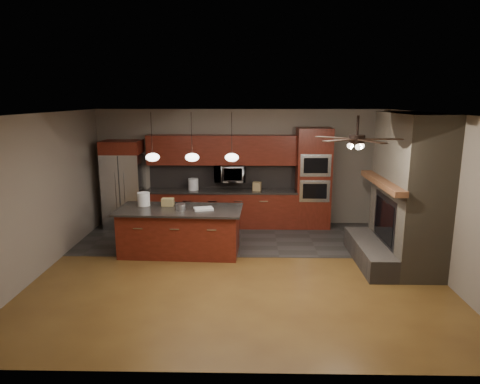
{
  "coord_description": "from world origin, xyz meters",
  "views": [
    {
      "loc": [
        0.17,
        -7.3,
        3.05
      ],
      "look_at": [
        0.01,
        0.6,
        1.32
      ],
      "focal_mm": 32.0,
      "sensor_mm": 36.0,
      "label": 1
    }
  ],
  "objects_px": {
    "kitchen_island": "(180,231)",
    "counter_box": "(257,186)",
    "counter_bucket": "(193,184)",
    "paint_can": "(181,207)",
    "paint_tray": "(203,209)",
    "oven_tower": "(313,178)",
    "white_bucket": "(144,199)",
    "cardboard_box": "(168,202)",
    "microwave": "(230,173)",
    "refrigerator": "(124,184)"
  },
  "relations": [
    {
      "from": "counter_box",
      "to": "cardboard_box",
      "type": "bearing_deg",
      "value": -127.73
    },
    {
      "from": "kitchen_island",
      "to": "counter_bucket",
      "type": "bearing_deg",
      "value": 91.33
    },
    {
      "from": "white_bucket",
      "to": "counter_box",
      "type": "height_order",
      "value": "white_bucket"
    },
    {
      "from": "white_bucket",
      "to": "paint_can",
      "type": "xyz_separation_m",
      "value": [
        0.81,
        -0.35,
        -0.07
      ]
    },
    {
      "from": "kitchen_island",
      "to": "paint_can",
      "type": "distance_m",
      "value": 0.53
    },
    {
      "from": "refrigerator",
      "to": "counter_bucket",
      "type": "relative_size",
      "value": 7.58
    },
    {
      "from": "counter_bucket",
      "to": "kitchen_island",
      "type": "bearing_deg",
      "value": -91.24
    },
    {
      "from": "microwave",
      "to": "white_bucket",
      "type": "relative_size",
      "value": 2.73
    },
    {
      "from": "microwave",
      "to": "counter_bucket",
      "type": "xyz_separation_m",
      "value": [
        -0.88,
        -0.05,
        -0.26
      ]
    },
    {
      "from": "paint_tray",
      "to": "counter_bucket",
      "type": "distance_m",
      "value": 1.98
    },
    {
      "from": "white_bucket",
      "to": "paint_can",
      "type": "bearing_deg",
      "value": -23.49
    },
    {
      "from": "kitchen_island",
      "to": "cardboard_box",
      "type": "bearing_deg",
      "value": 141.41
    },
    {
      "from": "kitchen_island",
      "to": "white_bucket",
      "type": "bearing_deg",
      "value": 165.15
    },
    {
      "from": "paint_can",
      "to": "counter_bucket",
      "type": "xyz_separation_m",
      "value": [
        -0.0,
        1.97,
        0.06
      ]
    },
    {
      "from": "white_bucket",
      "to": "microwave",
      "type": "bearing_deg",
      "value": 44.8
    },
    {
      "from": "oven_tower",
      "to": "microwave",
      "type": "height_order",
      "value": "oven_tower"
    },
    {
      "from": "paint_can",
      "to": "cardboard_box",
      "type": "bearing_deg",
      "value": 132.19
    },
    {
      "from": "paint_can",
      "to": "counter_box",
      "type": "relative_size",
      "value": 0.9
    },
    {
      "from": "kitchen_island",
      "to": "counter_bucket",
      "type": "distance_m",
      "value": 1.95
    },
    {
      "from": "paint_can",
      "to": "paint_tray",
      "type": "relative_size",
      "value": 0.52
    },
    {
      "from": "kitchen_island",
      "to": "counter_bucket",
      "type": "height_order",
      "value": "counter_bucket"
    },
    {
      "from": "refrigerator",
      "to": "kitchen_island",
      "type": "distance_m",
      "value": 2.47
    },
    {
      "from": "refrigerator",
      "to": "oven_tower",
      "type": "bearing_deg",
      "value": 0.94
    },
    {
      "from": "refrigerator",
      "to": "white_bucket",
      "type": "distance_m",
      "value": 1.76
    },
    {
      "from": "paint_can",
      "to": "paint_tray",
      "type": "bearing_deg",
      "value": 6.15
    },
    {
      "from": "oven_tower",
      "to": "counter_box",
      "type": "distance_m",
      "value": 1.34
    },
    {
      "from": "refrigerator",
      "to": "white_bucket",
      "type": "xyz_separation_m",
      "value": [
        0.85,
        -1.54,
        0.01
      ]
    },
    {
      "from": "white_bucket",
      "to": "cardboard_box",
      "type": "distance_m",
      "value": 0.49
    },
    {
      "from": "cardboard_box",
      "to": "counter_box",
      "type": "relative_size",
      "value": 1.14
    },
    {
      "from": "kitchen_island",
      "to": "paint_tray",
      "type": "height_order",
      "value": "paint_tray"
    },
    {
      "from": "kitchen_island",
      "to": "oven_tower",
      "type": "bearing_deg",
      "value": 35.18
    },
    {
      "from": "refrigerator",
      "to": "cardboard_box",
      "type": "relative_size",
      "value": 8.79
    },
    {
      "from": "paint_can",
      "to": "refrigerator",
      "type": "bearing_deg",
      "value": 131.21
    },
    {
      "from": "white_bucket",
      "to": "cardboard_box",
      "type": "bearing_deg",
      "value": 0.01
    },
    {
      "from": "paint_can",
      "to": "oven_tower",
      "type": "bearing_deg",
      "value": 34.55
    },
    {
      "from": "oven_tower",
      "to": "white_bucket",
      "type": "bearing_deg",
      "value": -156.2
    },
    {
      "from": "oven_tower",
      "to": "kitchen_island",
      "type": "relative_size",
      "value": 0.95
    },
    {
      "from": "kitchen_island",
      "to": "paint_can",
      "type": "relative_size",
      "value": 13.34
    },
    {
      "from": "refrigerator",
      "to": "paint_can",
      "type": "distance_m",
      "value": 2.51
    },
    {
      "from": "counter_bucket",
      "to": "microwave",
      "type": "bearing_deg",
      "value": 3.25
    },
    {
      "from": "kitchen_island",
      "to": "paint_can",
      "type": "bearing_deg",
      "value": -65.88
    },
    {
      "from": "kitchen_island",
      "to": "counter_box",
      "type": "distance_m",
      "value": 2.45
    },
    {
      "from": "counter_bucket",
      "to": "counter_box",
      "type": "bearing_deg",
      "value": -1.88
    },
    {
      "from": "microwave",
      "to": "paint_tray",
      "type": "bearing_deg",
      "value": -102.5
    },
    {
      "from": "paint_tray",
      "to": "cardboard_box",
      "type": "bearing_deg",
      "value": 142.54
    },
    {
      "from": "oven_tower",
      "to": "counter_bucket",
      "type": "distance_m",
      "value": 2.86
    },
    {
      "from": "counter_bucket",
      "to": "cardboard_box",
      "type": "bearing_deg",
      "value": -100.96
    },
    {
      "from": "refrigerator",
      "to": "cardboard_box",
      "type": "distance_m",
      "value": 2.04
    },
    {
      "from": "microwave",
      "to": "white_bucket",
      "type": "distance_m",
      "value": 2.38
    },
    {
      "from": "counter_box",
      "to": "microwave",
      "type": "bearing_deg",
      "value": -177.07
    }
  ]
}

